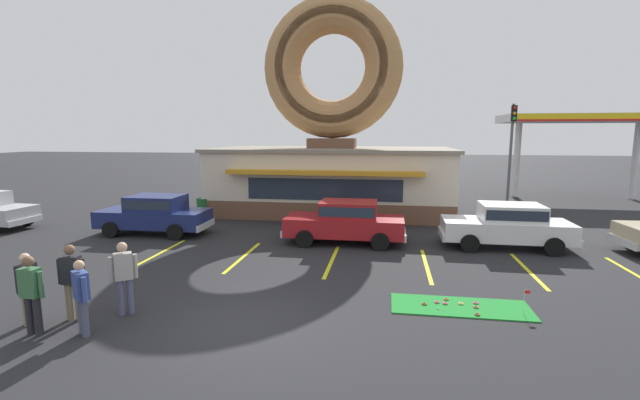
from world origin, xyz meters
TOP-DOWN VIEW (x-y plane):
  - ground_plane at (0.00, 0.00)m, footprint 160.00×160.00m
  - donut_shop_building at (0.13, 13.94)m, footprint 12.30×6.75m
  - putting_mat at (4.80, 1.75)m, footprint 3.24×1.23m
  - mini_donut_near_left at (4.47, 1.84)m, footprint 0.13×0.13m
  - mini_donut_near_right at (4.53, 2.11)m, footprint 0.13×0.13m
  - mini_donut_mid_left at (5.10, 1.29)m, footprint 0.13×0.13m
  - mini_donut_mid_centre at (3.97, 1.72)m, footprint 0.13×0.13m
  - mini_donut_mid_right at (5.21, 1.98)m, footprint 0.13×0.13m
  - mini_donut_far_left at (5.16, 1.72)m, footprint 0.13×0.13m
  - mini_donut_far_centre at (4.28, 1.89)m, footprint 0.13×0.13m
  - mini_donut_far_right at (4.84, 1.88)m, footprint 0.13×0.13m
  - golf_ball at (4.26, 1.48)m, footprint 0.04×0.04m
  - putting_flag_pin at (6.21, 1.60)m, footprint 0.13×0.01m
  - car_red at (1.51, 7.40)m, footprint 4.56×1.98m
  - car_navy at (-6.40, 7.67)m, footprint 4.58×2.02m
  - car_white at (7.34, 7.64)m, footprint 4.58×2.03m
  - pedestrian_blue_sweater_man at (-2.83, 0.17)m, footprint 0.49×0.42m
  - pedestrian_hooded_kid at (-3.78, -0.28)m, footprint 0.59×0.31m
  - pedestrian_leather_jacket_man at (-4.06, -1.07)m, footprint 0.60×0.26m
  - pedestrian_clipboard_woman at (-3.06, -0.90)m, footprint 0.49×0.42m
  - pedestrian_beanie_man at (-4.59, -0.60)m, footprint 0.28×0.59m
  - trash_bin at (-5.87, 11.10)m, footprint 0.57×0.57m
  - traffic_light_pole at (10.09, 18.11)m, footprint 0.28×0.47m
  - gas_station_canopy at (14.80, 21.16)m, footprint 9.00×4.46m
  - parking_stripe_far_left at (-4.71, 5.00)m, footprint 0.12×3.60m
  - parking_stripe_left at (-1.71, 5.00)m, footprint 0.12×3.60m
  - parking_stripe_mid_left at (1.29, 5.00)m, footprint 0.12×3.60m
  - parking_stripe_centre at (4.29, 5.00)m, footprint 0.12×3.60m
  - parking_stripe_mid_right at (7.29, 5.00)m, footprint 0.12×3.60m
  - parking_stripe_right at (10.29, 5.00)m, footprint 0.12×3.60m

SIDE VIEW (x-z plane):
  - ground_plane at x=0.00m, z-range 0.00..0.00m
  - parking_stripe_far_left at x=-4.71m, z-range 0.00..0.01m
  - parking_stripe_left at x=-1.71m, z-range 0.00..0.01m
  - parking_stripe_mid_left at x=1.29m, z-range 0.00..0.01m
  - parking_stripe_centre at x=4.29m, z-range 0.00..0.01m
  - parking_stripe_mid_right at x=7.29m, z-range 0.00..0.01m
  - parking_stripe_right at x=10.29m, z-range 0.00..0.01m
  - putting_mat at x=4.80m, z-range 0.00..0.03m
  - mini_donut_near_left at x=4.47m, z-range 0.03..0.07m
  - mini_donut_near_right at x=4.53m, z-range 0.03..0.07m
  - mini_donut_mid_left at x=5.10m, z-range 0.03..0.07m
  - mini_donut_mid_centre at x=3.97m, z-range 0.03..0.07m
  - mini_donut_mid_right at x=5.21m, z-range 0.03..0.07m
  - mini_donut_far_left at x=5.16m, z-range 0.03..0.07m
  - mini_donut_far_centre at x=4.28m, z-range 0.03..0.07m
  - mini_donut_far_right at x=4.84m, z-range 0.03..0.07m
  - golf_ball at x=4.26m, z-range 0.03..0.07m
  - putting_flag_pin at x=6.21m, z-range 0.16..0.71m
  - trash_bin at x=-5.87m, z-range 0.01..0.99m
  - pedestrian_beanie_man at x=-4.59m, z-range 0.08..1.66m
  - car_red at x=1.51m, z-range 0.07..1.67m
  - car_navy at x=-6.40m, z-range 0.07..1.67m
  - car_white at x=7.34m, z-range 0.07..1.67m
  - pedestrian_clipboard_woman at x=-3.06m, z-range 0.08..1.67m
  - pedestrian_leather_jacket_man at x=-4.06m, z-range 0.09..1.77m
  - pedestrian_blue_sweater_man at x=-2.83m, z-range 0.09..1.79m
  - pedestrian_hooded_kid at x=-3.78m, z-range 0.10..1.81m
  - traffic_light_pole at x=10.09m, z-range 0.81..6.61m
  - donut_shop_building at x=0.13m, z-range -1.74..9.22m
  - gas_station_canopy at x=14.80m, z-range 2.21..7.51m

